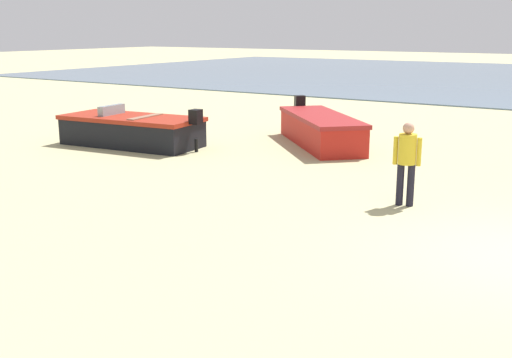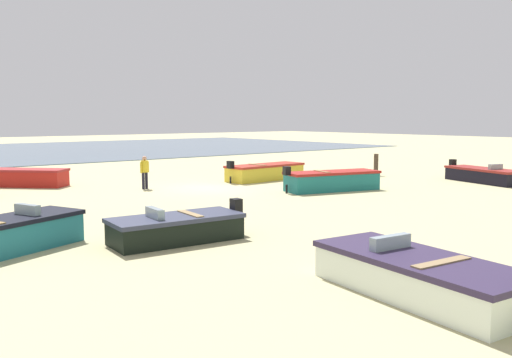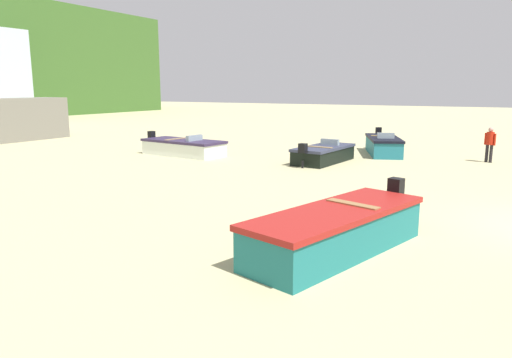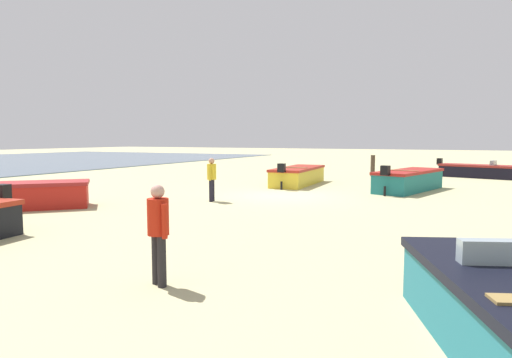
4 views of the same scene
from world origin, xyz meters
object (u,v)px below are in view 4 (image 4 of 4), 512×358
Objects in this scene: boat_yellow_0 at (298,176)px; boat_red_4 at (17,196)px; beach_walker_distant at (212,176)px; boat_teal_1 at (409,180)px; mooring_post_near_water at (373,166)px; beach_walker_foreground at (158,226)px; boat_black_3 at (479,171)px.

boat_red_4 is (11.38, -5.70, 0.00)m from boat_yellow_0.
beach_walker_distant reaches higher than boat_red_4.
boat_teal_1 reaches higher than boat_yellow_0.
mooring_post_near_water is 22.12m from beach_walker_foreground.
boat_yellow_0 is 15.78m from beach_walker_foreground.
boat_teal_1 is 1.19× the size of boat_red_4.
boat_red_4 is at bearing -20.39° from boat_black_3.
beach_walker_distant is (-8.37, -4.14, 0.00)m from beach_walker_foreground.
beach_walker_distant is at bearing -117.43° from boat_teal_1.
beach_walker_distant reaches higher than boat_teal_1.
mooring_post_near_water is 0.81× the size of beach_walker_distant.
boat_red_4 is at bearing 118.87° from beach_walker_distant.
boat_teal_1 is at bearing -6.76° from boat_yellow_0.
mooring_post_near_water reaches higher than boat_black_3.
boat_yellow_0 reaches higher than boat_black_3.
boat_yellow_0 is 12.73m from boat_red_4.
beach_walker_foreground is (23.76, -5.07, 0.55)m from boat_black_3.
boat_black_3 is 1.12× the size of boat_red_4.
beach_walker_foreground reaches higher than boat_yellow_0.
beach_walker_distant is at bearing 87.40° from boat_red_4.
beach_walker_distant is (7.04, -0.81, 0.50)m from boat_yellow_0.
beach_walker_foreground is 9.34m from beach_walker_distant.
boat_teal_1 is at bearing -55.70° from beach_walker_distant.
mooring_post_near_water is (-6.69, 2.47, 0.21)m from boat_yellow_0.
boat_red_4 reaches higher than boat_black_3.
beach_walker_foreground is (22.11, 0.86, 0.30)m from mooring_post_near_water.
boat_teal_1 is at bearing -71.80° from beach_walker_foreground.
beach_walker_foreground reaches higher than boat_teal_1.
boat_teal_1 is 15.63m from boat_red_4.
mooring_post_near_water is (-7.07, -2.93, 0.18)m from boat_teal_1.
boat_yellow_0 is at bearing -168.45° from boat_teal_1.
beach_walker_foreground is (15.42, 3.33, 0.50)m from boat_yellow_0.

